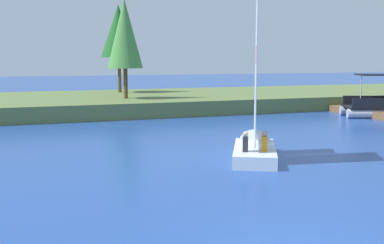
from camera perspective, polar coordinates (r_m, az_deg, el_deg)
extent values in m
cube|color=#5B703D|center=(35.10, -12.05, 2.32)|extent=(80.00, 13.43, 1.02)
cylinder|color=brown|center=(32.52, -8.22, 4.76)|extent=(0.28, 0.28, 2.11)
cone|color=#47893D|center=(32.53, -8.34, 10.83)|extent=(2.44, 2.44, 4.78)
cylinder|color=brown|center=(38.62, -8.97, 5.78)|extent=(0.28, 0.28, 2.87)
cone|color=#1E5B23|center=(38.66, -9.08, 11.06)|extent=(2.95, 2.95, 4.26)
cube|color=brown|center=(33.14, 20.31, 1.19)|extent=(1.42, 6.45, 0.44)
cube|color=silver|center=(17.62, 7.75, -3.82)|extent=(3.10, 4.08, 0.47)
cone|color=silver|center=(19.49, 7.73, -2.70)|extent=(1.66, 1.48, 1.38)
cylinder|color=#B7B7BC|center=(17.65, 7.94, 6.58)|extent=(0.08, 0.08, 5.88)
cube|color=white|center=(16.85, 7.95, 6.00)|extent=(0.76, 1.44, 5.07)
cube|color=red|center=(16.84, 7.99, 8.23)|extent=(0.69, 1.30, 0.61)
cube|color=white|center=(18.28, 7.86, 3.08)|extent=(0.46, 0.87, 3.22)
cylinder|color=#B7B7BC|center=(17.12, 7.79, -2.61)|extent=(0.78, 1.45, 0.06)
cube|color=orange|center=(16.79, 8.95, -2.68)|extent=(0.31, 0.34, 0.53)
sphere|color=tan|center=(16.72, 8.98, -1.41)|extent=(0.20, 0.20, 0.20)
cube|color=#26262D|center=(16.61, 6.63, -2.76)|extent=(0.31, 0.34, 0.53)
sphere|color=tan|center=(16.54, 6.66, -1.48)|extent=(0.20, 0.20, 0.20)
cylinder|color=#B2B2B7|center=(33.51, 22.25, 1.30)|extent=(5.12, 2.57, 0.60)
cube|color=black|center=(33.64, 22.19, 2.52)|extent=(4.54, 1.94, 0.60)
cylinder|color=#B2B2B7|center=(32.09, 20.20, 3.66)|extent=(0.06, 0.06, 2.01)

